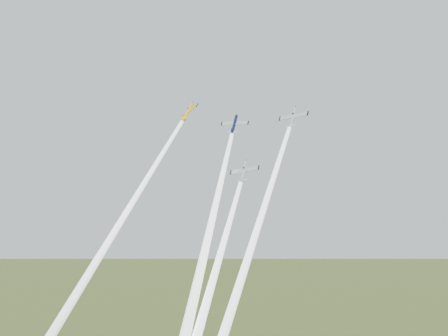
% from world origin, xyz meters
% --- Properties ---
extents(plane_yellow, '(7.82, 8.49, 8.80)m').
position_xyz_m(plane_yellow, '(-16.80, 4.40, 108.32)').
color(plane_yellow, yellow).
extents(smoke_trail_yellow, '(17.69, 36.00, 56.26)m').
position_xyz_m(smoke_trail_yellow, '(-24.91, -13.86, 78.17)').
color(smoke_trail_yellow, white).
extents(plane_navy, '(7.55, 5.88, 6.50)m').
position_xyz_m(plane_navy, '(0.66, -2.17, 102.71)').
color(plane_navy, '#0C1337').
extents(smoke_trail_navy, '(8.15, 33.49, 49.07)m').
position_xyz_m(smoke_trail_navy, '(3.73, -19.50, 76.15)').
color(smoke_trail_navy, white).
extents(plane_silver_right, '(7.96, 5.73, 7.57)m').
position_xyz_m(plane_silver_right, '(13.59, 2.82, 104.04)').
color(plane_silver_right, '#B4BDC3').
extents(smoke_trail_silver_right, '(5.12, 42.74, 62.77)m').
position_xyz_m(smoke_trail_silver_right, '(12.13, -19.28, 70.63)').
color(smoke_trail_silver_right, white).
extents(plane_silver_low, '(8.08, 5.22, 7.39)m').
position_xyz_m(plane_silver_low, '(5.90, -7.36, 90.93)').
color(plane_silver_low, '#A9AFB7').
extents(smoke_trail_silver_low, '(3.94, 31.72, 46.12)m').
position_xyz_m(smoke_trail_silver_low, '(6.75, -23.96, 65.84)').
color(smoke_trail_silver_low, white).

